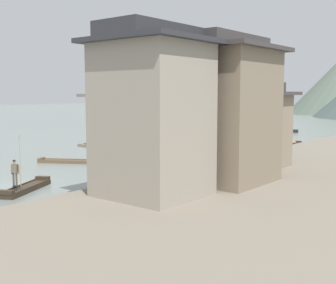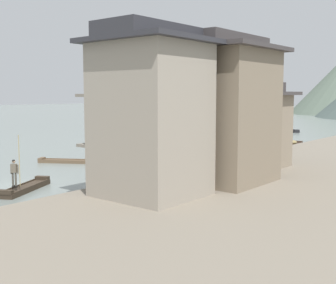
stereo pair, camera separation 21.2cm
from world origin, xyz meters
name	(u,v)px [view 2 (the right image)]	position (x,y,z in m)	size (l,w,h in m)	color
ground_plane	(25,185)	(0.00, 0.00, 0.00)	(400.00, 400.00, 0.00)	gray
boat_foreground_poled	(25,188)	(1.42, -0.88, 0.17)	(3.06, 4.62, 0.51)	#33281E
boatman_person	(14,170)	(1.98, -1.92, 1.51)	(0.47, 0.44, 3.04)	black
boat_moored_nearest	(286,134)	(-2.25, 44.76, 0.16)	(3.36, 4.19, 0.48)	#423328
boat_moored_second	(192,149)	(-2.13, 21.28, 0.21)	(3.32, 4.51, 0.65)	#423328
boat_moored_third	(225,160)	(4.74, 16.83, 0.16)	(1.89, 4.74, 0.47)	#232326
boat_moored_far	(293,144)	(4.46, 31.66, 0.23)	(1.61, 5.15, 0.69)	#423328
boat_midriver_drifting	(291,130)	(-4.08, 50.53, 0.16)	(4.24, 4.48, 0.51)	#232326
boat_midriver_upstream	(66,161)	(-5.68, 7.73, 0.13)	(4.60, 3.34, 0.40)	brown
boat_upstream_distant	(163,171)	(3.99, 9.23, 0.16)	(2.13, 5.19, 0.48)	#232326
house_waterfront_nearest	(151,113)	(9.96, 1.10, 4.95)	(6.09, 5.57, 8.74)	gray
house_waterfront_second	(218,110)	(10.43, 6.75, 4.94)	(7.03, 6.18, 8.74)	#7F705B
house_waterfront_tall	(252,125)	(9.60, 12.54, 3.66)	(5.35, 5.59, 6.14)	gray
mooring_post_dock_near	(137,173)	(6.41, 3.81, 1.01)	(0.20, 0.20, 0.75)	#473828
mooring_post_dock_mid	(214,157)	(6.41, 12.47, 1.03)	(0.20, 0.20, 0.79)	#473828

